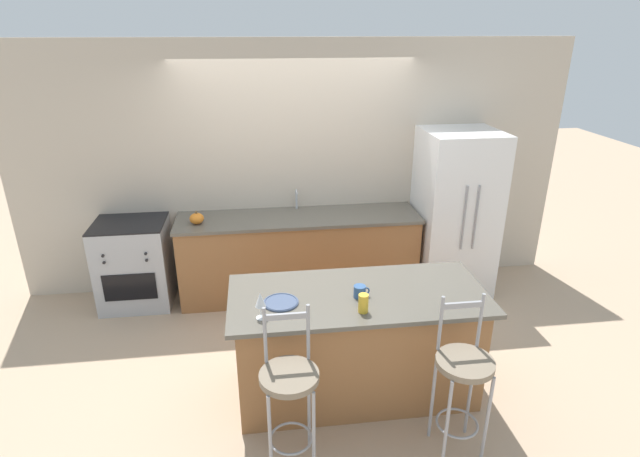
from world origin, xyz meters
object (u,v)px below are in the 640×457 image
refrigerator (454,213)px  bar_stool_near (289,390)px  oven_range (135,263)px  bar_stool_far (463,376)px  pumpkin_decoration (197,218)px  coffee_mug (360,291)px  wine_glass (260,300)px  dinner_plate (281,302)px  tumbler_cup (363,303)px

refrigerator → bar_stool_near: size_ratio=1.54×
refrigerator → oven_range: (-3.46, 0.08, -0.44)m
bar_stool_far → pumpkin_decoration: bar_stool_far is taller
refrigerator → oven_range: size_ratio=1.94×
coffee_mug → wine_glass: bearing=-165.2°
pumpkin_decoration → dinner_plate: bearing=-65.5°
bar_stool_far → tumbler_cup: 0.82m
tumbler_cup → wine_glass: bearing=179.0°
oven_range → bar_stool_far: size_ratio=0.79×
bar_stool_near → pumpkin_decoration: (-0.77, 2.28, 0.35)m
oven_range → coffee_mug: coffee_mug is taller
coffee_mug → bar_stool_near: bearing=-132.9°
bar_stool_far → dinner_plate: 1.36m
wine_glass → oven_range: bearing=124.0°
tumbler_cup → pumpkin_decoration: 2.29m
bar_stool_near → coffee_mug: bearing=47.1°
bar_stool_near → bar_stool_far: (1.16, -0.01, 0.00)m
dinner_plate → oven_range: bearing=129.6°
bar_stool_near → dinner_plate: size_ratio=4.48×
wine_glass → coffee_mug: bearing=14.8°
bar_stool_far → tumbler_cup: bearing=144.2°
bar_stool_near → oven_range: bearing=121.7°
tumbler_cup → oven_range: bearing=136.1°
refrigerator → bar_stool_near: bearing=-130.8°
oven_range → bar_stool_far: bar_stool_far is taller
refrigerator → tumbler_cup: size_ratio=13.02×
tumbler_cup → pumpkin_decoration: (-1.34, 1.87, -0.00)m
oven_range → pumpkin_decoration: bearing=-7.8°
wine_glass → bar_stool_near: bearing=-69.7°
coffee_mug → oven_range: bearing=139.6°
wine_glass → coffee_mug: size_ratio=1.63×
bar_stool_far → coffee_mug: 0.93m
oven_range → bar_stool_far: (2.64, -2.39, 0.16)m
refrigerator → pumpkin_decoration: (-2.76, -0.02, 0.08)m
coffee_mug → pumpkin_decoration: size_ratio=0.86×
refrigerator → coffee_mug: (-1.40, -1.67, 0.06)m
wine_glass → pumpkin_decoration: size_ratio=1.39×
bar_stool_far → pumpkin_decoration: 3.02m
coffee_mug → tumbler_cup: (-0.02, -0.21, 0.02)m
refrigerator → coffee_mug: 2.18m
dinner_plate → bar_stool_far: bearing=-28.1°
dinner_plate → wine_glass: 0.27m
oven_range → dinner_plate: oven_range is taller
oven_range → bar_stool_far: 3.56m
oven_range → wine_glass: size_ratio=4.64×
refrigerator → coffee_mug: refrigerator is taller
coffee_mug → pumpkin_decoration: bearing=129.3°
wine_glass → pumpkin_decoration: bearing=108.3°
wine_glass → tumbler_cup: 0.73m
dinner_plate → pumpkin_decoration: bearing=114.5°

